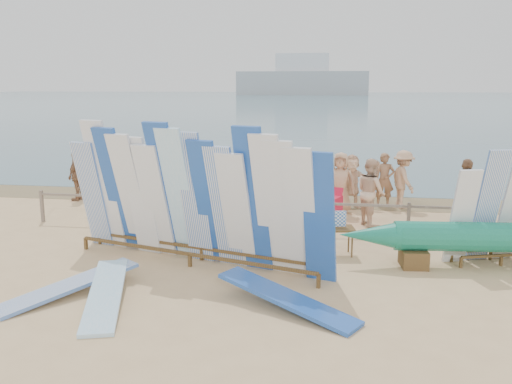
% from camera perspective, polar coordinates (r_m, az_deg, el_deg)
% --- Properties ---
extents(ground, '(160.00, 160.00, 0.00)m').
position_cam_1_polar(ground, '(11.59, -2.83, -7.97)').
color(ground, '#DBB37E').
rests_on(ground, ground).
extents(ocean, '(320.00, 240.00, 0.02)m').
position_cam_1_polar(ocean, '(138.78, 8.23, 9.63)').
color(ocean, '#416574').
rests_on(ocean, ground).
extents(wet_sand_strip, '(40.00, 2.60, 0.01)m').
position_cam_1_polar(wet_sand_strip, '(18.45, 1.76, -0.66)').
color(wet_sand_strip, olive).
rests_on(wet_sand_strip, ground).
extents(distant_ship, '(45.00, 8.00, 14.00)m').
position_cam_1_polar(distant_ship, '(191.24, 4.87, 11.72)').
color(distant_ship, '#999EA3').
rests_on(distant_ship, ocean).
extents(fence, '(12.08, 0.08, 0.90)m').
position_cam_1_polar(fence, '(14.26, -0.38, -1.64)').
color(fence, gray).
rests_on(fence, ground).
extents(main_surfboard_rack, '(6.11, 2.31, 3.07)m').
position_cam_1_polar(main_surfboard_rack, '(11.57, -6.54, -0.98)').
color(main_surfboard_rack, brown).
rests_on(main_surfboard_rack, ground).
extents(side_surfboard_rack, '(2.31, 1.27, 2.52)m').
position_cam_1_polar(side_surfboard_rack, '(12.71, 24.35, -1.90)').
color(side_surfboard_rack, brown).
rests_on(side_surfboard_rack, ground).
extents(outrigger_canoe, '(7.03, 1.27, 1.00)m').
position_cam_1_polar(outrigger_canoe, '(12.51, 24.95, -4.53)').
color(outrigger_canoe, brown).
rests_on(outrigger_canoe, ground).
extents(vendor_table, '(0.86, 0.68, 1.03)m').
position_cam_1_polar(vendor_table, '(12.46, 8.46, -5.04)').
color(vendor_table, brown).
rests_on(vendor_table, ground).
extents(flat_board_d, '(2.62, 1.80, 0.43)m').
position_cam_1_polar(flat_board_d, '(9.56, 3.26, -12.31)').
color(flat_board_d, '#2353B2').
rests_on(flat_board_d, ground).
extents(flat_board_e, '(2.01, 2.53, 0.35)m').
position_cam_1_polar(flat_board_e, '(10.75, -19.07, -10.18)').
color(flat_board_e, white).
rests_on(flat_board_e, ground).
extents(flat_board_a, '(1.35, 2.74, 0.37)m').
position_cam_1_polar(flat_board_a, '(10.15, -15.49, -11.26)').
color(flat_board_a, '#98D2F3').
rests_on(flat_board_a, ground).
extents(beach_chair_left, '(0.69, 0.69, 0.78)m').
position_cam_1_polar(beach_chair_left, '(14.65, 3.59, -2.93)').
color(beach_chair_left, red).
rests_on(beach_chair_left, ground).
extents(beach_chair_right, '(0.62, 0.64, 0.87)m').
position_cam_1_polar(beach_chair_right, '(14.75, 4.79, -2.75)').
color(beach_chair_right, red).
rests_on(beach_chair_right, ground).
extents(stroller, '(0.71, 0.83, 0.97)m').
position_cam_1_polar(stroller, '(15.28, 7.97, -1.80)').
color(stroller, red).
rests_on(stroller, ground).
extents(beachgoer_1, '(0.72, 0.64, 1.74)m').
position_cam_1_polar(beachgoer_1, '(16.07, -7.25, 0.62)').
color(beachgoer_1, '#8C6042').
rests_on(beachgoer_1, ground).
extents(beachgoer_3, '(1.31, 1.00, 1.88)m').
position_cam_1_polar(beachgoer_3, '(17.79, -8.22, 1.86)').
color(beachgoer_3, tan).
rests_on(beachgoer_3, ground).
extents(beachgoer_5, '(1.64, 0.86, 1.69)m').
position_cam_1_polar(beachgoer_5, '(17.11, 10.02, 1.10)').
color(beachgoer_5, beige).
rests_on(beachgoer_5, ground).
extents(beachgoer_11, '(1.57, 1.45, 1.74)m').
position_cam_1_polar(beachgoer_11, '(18.18, -7.33, 1.87)').
color(beachgoer_11, beige).
rests_on(beachgoer_11, ground).
extents(beachgoer_2, '(0.92, 0.96, 1.86)m').
position_cam_1_polar(beachgoer_2, '(17.18, -10.99, 1.39)').
color(beachgoer_2, beige).
rests_on(beachgoer_2, ground).
extents(beachgoer_8, '(0.78, 1.00, 1.85)m').
position_cam_1_polar(beachgoer_8, '(15.12, 12.02, 0.00)').
color(beachgoer_8, beige).
rests_on(beachgoer_8, ground).
extents(beachgoer_9, '(0.85, 1.27, 1.81)m').
position_cam_1_polar(beachgoer_9, '(17.45, 15.23, 1.29)').
color(beachgoer_9, tan).
rests_on(beachgoer_9, ground).
extents(beachgoer_10, '(0.48, 1.08, 1.82)m').
position_cam_1_polar(beachgoer_10, '(15.99, 21.17, 0.04)').
color(beachgoer_10, '#8C6042').
rests_on(beachgoer_10, ground).
extents(beachgoer_4, '(0.92, 0.43, 1.55)m').
position_cam_1_polar(beachgoer_4, '(15.40, -0.32, -0.12)').
color(beachgoer_4, '#8C6042').
rests_on(beachgoer_4, ground).
extents(beachgoer_extra_1, '(0.49, 1.00, 1.66)m').
position_cam_1_polar(beachgoer_extra_1, '(18.93, -18.29, 1.64)').
color(beachgoer_extra_1, '#8C6042').
rests_on(beachgoer_extra_1, ground).
extents(beachgoer_6, '(0.94, 0.52, 1.84)m').
position_cam_1_polar(beachgoer_6, '(16.35, 8.84, 0.94)').
color(beachgoer_6, tan).
rests_on(beachgoer_6, ground).
extents(beachgoer_0, '(0.68, 0.86, 1.59)m').
position_cam_1_polar(beachgoer_0, '(17.17, -14.09, 0.80)').
color(beachgoer_0, tan).
rests_on(beachgoer_0, ground).
extents(beachgoer_7, '(0.63, 0.35, 1.71)m').
position_cam_1_polar(beachgoer_7, '(17.49, 13.37, 1.23)').
color(beachgoer_7, '#8C6042').
rests_on(beachgoer_7, ground).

